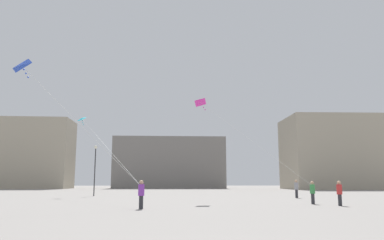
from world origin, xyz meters
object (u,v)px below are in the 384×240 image
Objects in this scene: person_in_grey at (296,188)px; person_in_green at (313,191)px; building_right_hall at (335,153)px; person_in_red at (339,192)px; kite_cobalt_delta at (23,67)px; kite_cyan_diamond at (82,119)px; person_in_purple at (141,193)px; kite_magenta_delta at (202,104)px; building_centre_hall at (169,163)px; lamppost_west at (95,162)px; building_left_hall at (14,154)px.

person_in_grey is 1.09× the size of person_in_green.
person_in_red is at bearing -114.70° from building_right_hall.
person_in_red is 21.65m from kite_cobalt_delta.
person_in_purple is at bearing -67.67° from kite_cyan_diamond.
kite_magenta_delta is 63.31m from building_centre_hall.
lamppost_west is at bearing 33.70° from kite_cyan_diamond.
person_in_grey is 22.08m from lamppost_west.
building_right_hall is (23.91, 42.71, 6.75)m from person_in_grey.
building_right_hall is at bearing 55.09° from kite_magenta_delta.
building_left_hall is at bearing 171.91° from building_right_hall.
kite_cobalt_delta is at bearing -128.45° from building_right_hall.
person_in_red is (13.02, 1.98, -0.02)m from person_in_purple.
kite_cobalt_delta is 0.37× the size of building_right_hall.
building_left_hall is (-26.65, 67.35, -0.37)m from kite_cobalt_delta.
building_right_hall is (72.00, -10.23, -0.27)m from building_left_hall.
building_left_hall reaches higher than building_centre_hall.
kite_cobalt_delta is (-20.19, -2.40, 7.46)m from person_in_red.
person_in_purple is 68.70m from building_right_hall.
building_centre_hall is at bearing 157.48° from building_right_hall.
kite_cyan_diamond reaches higher than person_in_green.
building_centre_hall is 51.84m from lamppost_west.
kite_cyan_diamond is 53.86m from building_left_hall.
building_left_hall is 0.94× the size of building_centre_hall.
person_in_purple is at bearing -52.65° from person_in_red.
building_left_hall reaches higher than person_in_green.
building_left_hall is at bearing -89.25° from person_in_green.
person_in_purple is at bearing -63.20° from building_left_hall.
person_in_green is at bearing -124.10° from person_in_red.
person_in_purple reaches higher than person_in_green.
building_right_hall is at bearing 51.55° from kite_cobalt_delta.
person_in_grey is (14.27, 13.98, 0.05)m from person_in_purple.
person_in_green is at bearing -37.93° from kite_cyan_diamond.
kite_cyan_diamond is at bearing -101.15° from building_centre_hall.
building_centre_hall is at bearing -142.47° from person_in_red.
building_centre_hall is (-2.28, 63.24, -1.90)m from kite_magenta_delta.
building_left_hall is (-46.83, 64.95, 7.09)m from person_in_red.
lamppost_west reaches higher than person_in_grey.
building_centre_hall is (2.19, 71.63, 5.29)m from person_in_purple.
person_in_purple is 0.21× the size of kite_cobalt_delta.
kite_cyan_diamond reaches higher than person_in_red.
building_centre_hall is at bearing 82.60° from kite_cobalt_delta.
person_in_purple is 12.63m from person_in_green.
person_in_green is 0.06× the size of building_centre_hall.
person_in_red is at bearing -81.16° from building_centre_hall.
kite_magenta_delta is at bearing -47.80° from lamppost_west.
building_centre_hall is at bearing 150.83° from person_in_grey.
person_in_green is 78.14m from building_left_hall.
building_left_hall is at bearing -178.77° from person_in_grey.
lamppost_west reaches higher than person_in_purple.
kite_magenta_delta is 1.47× the size of lamppost_west.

